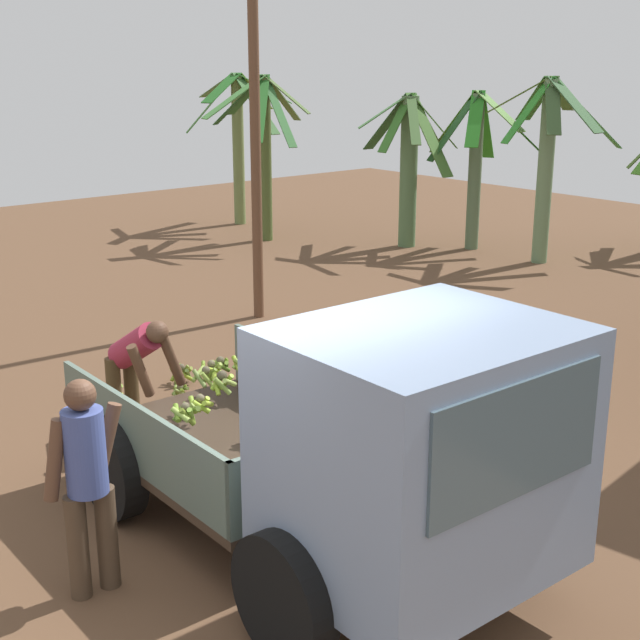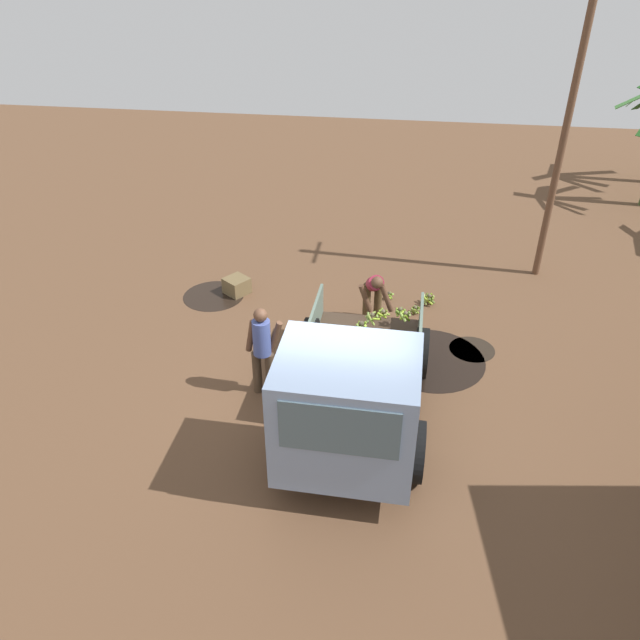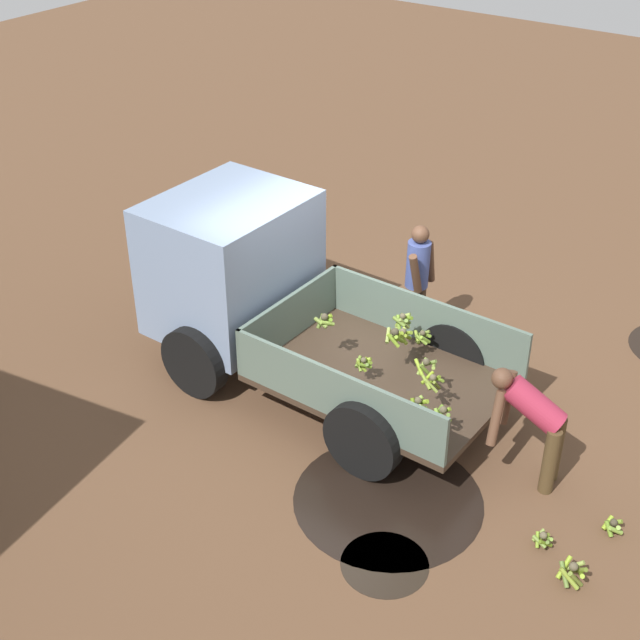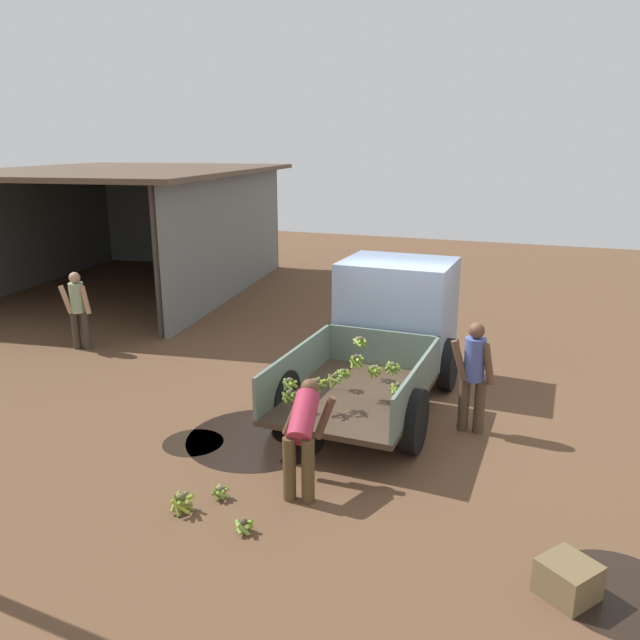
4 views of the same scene
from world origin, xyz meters
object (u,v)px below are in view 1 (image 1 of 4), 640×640
Objects in this scene: banana_bunch_on_ground_1 at (180,390)px; person_worker_loading at (136,362)px; cargo_truck at (382,452)px; banana_bunch_on_ground_2 at (115,390)px; utility_pole at (254,88)px; banana_bunch_on_ground_0 at (182,373)px; person_foreground_visitor at (87,477)px.

person_worker_loading is at bearing -56.31° from banana_bunch_on_ground_1.
person_worker_loading is (-3.69, 0.09, -0.34)m from cargo_truck.
cargo_truck is 4.86m from banana_bunch_on_ground_2.
utility_pole reaches higher than person_worker_loading.
utility_pole is 30.32× the size of banana_bunch_on_ground_2.
banana_bunch_on_ground_2 is at bearing 176.95° from cargo_truck.
banana_bunch_on_ground_0 is at bearing 121.58° from person_worker_loading.
banana_bunch_on_ground_1 is 0.75m from banana_bunch_on_ground_2.
person_foreground_visitor reaches higher than banana_bunch_on_ground_1.
utility_pole is 4.71m from banana_bunch_on_ground_1.
utility_pole is at bearing -43.24° from person_foreground_visitor.
banana_bunch_on_ground_2 is at bearing 156.55° from person_worker_loading.
utility_pole is 5.10m from person_worker_loading.
person_worker_loading reaches higher than banana_bunch_on_ground_1.
person_foreground_visitor reaches higher than banana_bunch_on_ground_2.
cargo_truck reaches higher than person_worker_loading.
banana_bunch_on_ground_1 reaches higher than banana_bunch_on_ground_2.
person_foreground_visitor is 3.89m from banana_bunch_on_ground_1.
cargo_truck is at bearing -10.75° from person_worker_loading.
banana_bunch_on_ground_2 is at bearing -96.42° from banana_bunch_on_ground_0.
person_foreground_visitor is 4.35m from banana_bunch_on_ground_0.
person_worker_loading is at bearing -14.09° from banana_bunch_on_ground_2.
utility_pole is 7.59m from person_foreground_visitor.
utility_pole is at bearing 117.99° from person_worker_loading.
cargo_truck is 0.68× the size of utility_pole.
person_foreground_visitor is at bearing -29.70° from banana_bunch_on_ground_2.
utility_pole reaches higher than banana_bunch_on_ground_2.
person_foreground_visitor is 7.76× the size of banana_bunch_on_ground_1.
person_foreground_visitor is (5.00, -5.17, -2.43)m from utility_pole.
banana_bunch_on_ground_0 is (-3.28, 2.76, -0.77)m from person_foreground_visitor.
utility_pole reaches higher than banana_bunch_on_ground_1.
cargo_truck is 7.65m from utility_pole.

